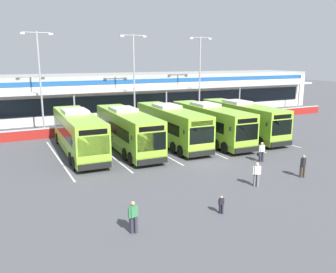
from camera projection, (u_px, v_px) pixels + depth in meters
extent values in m
plane|color=#4C4C51|center=(203.00, 161.00, 28.65)|extent=(200.00, 200.00, 0.00)
cube|color=beige|center=(106.00, 96.00, 51.63)|extent=(70.00, 10.00, 5.50)
cube|color=#19232D|center=(117.00, 103.00, 47.35)|extent=(66.00, 0.08, 2.20)
cube|color=navy|center=(116.00, 82.00, 46.72)|extent=(68.00, 0.08, 0.60)
cube|color=beige|center=(120.00, 90.00, 45.64)|extent=(67.00, 3.00, 0.24)
cube|color=gray|center=(105.00, 76.00, 50.98)|extent=(70.00, 10.00, 0.50)
cylinder|color=#999999|center=(75.00, 110.00, 42.34)|extent=(0.20, 0.20, 4.20)
cylinder|color=#999999|center=(166.00, 104.00, 47.76)|extent=(0.20, 0.20, 4.20)
cylinder|color=#999999|center=(239.00, 100.00, 53.19)|extent=(0.20, 0.20, 4.20)
cylinder|color=#999999|center=(299.00, 96.00, 58.61)|extent=(0.20, 0.20, 4.20)
cube|color=maroon|center=(137.00, 125.00, 41.20)|extent=(60.00, 0.36, 1.00)
cube|color=#B2B2B2|center=(137.00, 121.00, 41.09)|extent=(60.00, 0.40, 0.10)
cube|color=#8CC633|center=(78.00, 132.00, 30.38)|extent=(2.97, 12.08, 3.19)
cube|color=olive|center=(79.00, 147.00, 30.67)|extent=(2.99, 12.10, 0.56)
cube|color=black|center=(77.00, 129.00, 30.69)|extent=(2.92, 9.69, 0.96)
cube|color=black|center=(94.00, 146.00, 25.07)|extent=(2.31, 0.18, 1.40)
cube|color=black|center=(93.00, 132.00, 24.85)|extent=(2.05, 0.15, 0.40)
cube|color=silver|center=(75.00, 111.00, 30.90)|extent=(2.15, 2.87, 0.28)
cube|color=black|center=(95.00, 166.00, 25.30)|extent=(2.45, 0.25, 0.44)
cube|color=black|center=(112.00, 138.00, 25.90)|extent=(0.08, 0.12, 0.36)
cube|color=black|center=(72.00, 142.00, 24.71)|extent=(0.08, 0.12, 0.36)
cylinder|color=black|center=(82.00, 136.00, 35.25)|extent=(0.36, 1.05, 1.04)
cylinder|color=black|center=(58.00, 139.00, 34.28)|extent=(0.36, 1.05, 1.04)
cylinder|color=black|center=(102.00, 155.00, 28.33)|extent=(0.36, 1.05, 1.04)
cylinder|color=black|center=(71.00, 159.00, 27.36)|extent=(0.36, 1.05, 1.04)
cylinder|color=black|center=(106.00, 160.00, 27.08)|extent=(0.36, 1.05, 1.04)
cylinder|color=black|center=(75.00, 163.00, 26.11)|extent=(0.36, 1.05, 1.04)
cube|color=#8CC633|center=(127.00, 130.00, 31.60)|extent=(2.97, 12.08, 3.19)
cube|color=olive|center=(127.00, 144.00, 31.89)|extent=(2.99, 12.10, 0.56)
cube|color=black|center=(126.00, 126.00, 31.91)|extent=(2.92, 9.69, 0.96)
cube|color=black|center=(152.00, 142.00, 26.29)|extent=(2.31, 0.18, 1.40)
cube|color=black|center=(152.00, 129.00, 26.06)|extent=(2.05, 0.15, 0.40)
cube|color=silver|center=(123.00, 109.00, 32.12)|extent=(2.15, 2.87, 0.28)
cube|color=black|center=(152.00, 161.00, 26.52)|extent=(2.45, 0.25, 0.44)
cube|color=black|center=(167.00, 135.00, 27.12)|extent=(0.08, 0.12, 0.36)
cube|color=black|center=(132.00, 138.00, 25.93)|extent=(0.08, 0.12, 0.36)
cylinder|color=black|center=(125.00, 134.00, 36.47)|extent=(0.36, 1.05, 1.04)
cylinder|color=black|center=(102.00, 136.00, 35.50)|extent=(0.36, 1.05, 1.04)
cylinder|color=black|center=(153.00, 151.00, 29.55)|extent=(0.36, 1.05, 1.04)
cylinder|color=black|center=(126.00, 154.00, 28.58)|extent=(0.36, 1.05, 1.04)
cylinder|color=black|center=(159.00, 155.00, 28.30)|extent=(0.36, 1.05, 1.04)
cylinder|color=black|center=(131.00, 159.00, 27.33)|extent=(0.36, 1.05, 1.04)
cube|color=#8CC633|center=(171.00, 125.00, 33.83)|extent=(2.97, 12.08, 3.19)
cube|color=olive|center=(171.00, 138.00, 34.12)|extent=(2.99, 12.10, 0.56)
cube|color=black|center=(169.00, 122.00, 34.14)|extent=(2.92, 9.69, 0.96)
cube|color=black|center=(202.00, 135.00, 28.52)|extent=(2.31, 0.18, 1.40)
cube|color=black|center=(202.00, 123.00, 28.29)|extent=(2.05, 0.15, 0.40)
cube|color=silver|center=(167.00, 106.00, 34.35)|extent=(2.15, 2.87, 0.28)
cube|color=black|center=(202.00, 153.00, 28.74)|extent=(2.45, 0.25, 0.44)
cube|color=black|center=(215.00, 129.00, 29.34)|extent=(0.08, 0.12, 0.36)
cube|color=black|center=(184.00, 132.00, 28.16)|extent=(0.08, 0.12, 0.36)
cylinder|color=black|center=(163.00, 129.00, 38.70)|extent=(0.36, 1.05, 1.04)
cylinder|color=black|center=(143.00, 131.00, 37.73)|extent=(0.36, 1.05, 1.04)
cylinder|color=black|center=(198.00, 145.00, 31.78)|extent=(0.36, 1.05, 1.04)
cylinder|color=black|center=(174.00, 147.00, 30.80)|extent=(0.36, 1.05, 1.04)
cylinder|color=black|center=(206.00, 148.00, 30.53)|extent=(0.36, 1.05, 1.04)
cylinder|color=black|center=(181.00, 151.00, 29.56)|extent=(0.36, 1.05, 1.04)
cube|color=#8CC633|center=(210.00, 123.00, 34.98)|extent=(2.97, 12.08, 3.19)
cube|color=olive|center=(210.00, 136.00, 35.26)|extent=(2.99, 12.10, 0.56)
cube|color=black|center=(208.00, 120.00, 35.28)|extent=(2.92, 9.69, 0.96)
cube|color=black|center=(247.00, 132.00, 29.66)|extent=(2.31, 0.18, 1.40)
cube|color=black|center=(247.00, 121.00, 29.44)|extent=(2.05, 0.15, 0.40)
cube|color=silver|center=(205.00, 104.00, 35.49)|extent=(2.15, 2.87, 0.28)
cube|color=black|center=(247.00, 150.00, 29.89)|extent=(2.45, 0.25, 0.44)
cube|color=black|center=(258.00, 126.00, 30.49)|extent=(0.08, 0.12, 0.36)
cube|color=black|center=(230.00, 129.00, 29.31)|extent=(0.08, 0.12, 0.36)
cylinder|color=black|center=(198.00, 127.00, 39.85)|extent=(0.36, 1.05, 1.04)
cylinder|color=black|center=(179.00, 129.00, 38.88)|extent=(0.36, 1.05, 1.04)
cylinder|color=black|center=(238.00, 142.00, 32.92)|extent=(0.36, 1.05, 1.04)
cylinder|color=black|center=(217.00, 144.00, 31.95)|extent=(0.36, 1.05, 1.04)
cylinder|color=black|center=(248.00, 145.00, 31.68)|extent=(0.36, 1.05, 1.04)
cylinder|color=black|center=(225.00, 148.00, 30.71)|extent=(0.36, 1.05, 1.04)
cube|color=#8CC633|center=(242.00, 119.00, 37.08)|extent=(2.97, 12.08, 3.19)
cube|color=olive|center=(241.00, 131.00, 37.37)|extent=(2.99, 12.10, 0.56)
cube|color=black|center=(240.00, 116.00, 37.39)|extent=(2.92, 9.69, 0.96)
cube|color=black|center=(282.00, 128.00, 31.77)|extent=(2.31, 0.18, 1.40)
cube|color=black|center=(282.00, 117.00, 31.55)|extent=(2.05, 0.15, 0.40)
cube|color=silver|center=(237.00, 102.00, 37.60)|extent=(2.15, 2.87, 0.28)
cube|color=black|center=(281.00, 144.00, 32.00)|extent=(2.45, 0.25, 0.44)
cube|color=black|center=(291.00, 122.00, 32.60)|extent=(0.08, 0.12, 0.36)
cube|color=black|center=(267.00, 124.00, 31.41)|extent=(0.08, 0.12, 0.36)
cylinder|color=black|center=(227.00, 124.00, 41.95)|extent=(0.36, 1.05, 1.04)
cylinder|color=black|center=(209.00, 126.00, 40.98)|extent=(0.36, 1.05, 1.04)
cylinder|color=black|center=(270.00, 137.00, 35.03)|extent=(0.36, 1.05, 1.04)
cylinder|color=black|center=(251.00, 139.00, 34.06)|extent=(0.36, 1.05, 1.04)
cylinder|color=black|center=(280.00, 140.00, 33.78)|extent=(0.36, 1.05, 1.04)
cylinder|color=black|center=(260.00, 142.00, 32.81)|extent=(0.36, 1.05, 1.04)
cube|color=silver|center=(58.00, 158.00, 29.30)|extent=(0.14, 13.00, 0.01)
cube|color=silver|center=(107.00, 152.00, 31.13)|extent=(0.14, 13.00, 0.01)
cube|color=silver|center=(150.00, 147.00, 32.97)|extent=(0.14, 13.00, 0.01)
cube|color=silver|center=(189.00, 143.00, 34.81)|extent=(0.14, 13.00, 0.01)
cube|color=silver|center=(224.00, 138.00, 36.65)|extent=(0.14, 13.00, 0.01)
cube|color=silver|center=(255.00, 135.00, 38.48)|extent=(0.14, 13.00, 0.01)
cube|color=#33333D|center=(260.00, 157.00, 28.29)|extent=(0.15, 0.19, 0.84)
cube|color=#33333D|center=(263.00, 157.00, 28.25)|extent=(0.15, 0.19, 0.84)
cube|color=silver|center=(262.00, 148.00, 28.12)|extent=(0.35, 0.24, 0.56)
cube|color=silver|center=(260.00, 149.00, 28.04)|extent=(0.10, 0.10, 0.54)
cube|color=silver|center=(264.00, 148.00, 28.21)|extent=(0.10, 0.10, 0.54)
sphere|color=tan|center=(262.00, 144.00, 28.04)|extent=(0.22, 0.22, 0.22)
cube|color=black|center=(258.00, 154.00, 28.13)|extent=(0.14, 0.29, 0.22)
cylinder|color=black|center=(259.00, 152.00, 28.09)|extent=(0.02, 0.02, 0.16)
cube|color=#33333D|center=(131.00, 225.00, 16.62)|extent=(0.18, 0.21, 0.84)
cube|color=#33333D|center=(135.00, 225.00, 16.64)|extent=(0.18, 0.21, 0.84)
cube|color=#387F4C|center=(133.00, 211.00, 16.48)|extent=(0.39, 0.30, 0.56)
cube|color=#387F4C|center=(129.00, 213.00, 16.34)|extent=(0.11, 0.12, 0.54)
cube|color=#387F4C|center=(137.00, 210.00, 16.63)|extent=(0.11, 0.12, 0.54)
sphere|color=tan|center=(133.00, 203.00, 16.39)|extent=(0.22, 0.22, 0.22)
cube|color=black|center=(220.00, 209.00, 18.79)|extent=(0.10, 0.12, 0.52)
cube|color=black|center=(222.00, 209.00, 18.75)|extent=(0.10, 0.12, 0.52)
cube|color=black|center=(221.00, 201.00, 18.68)|extent=(0.23, 0.16, 0.35)
cube|color=black|center=(219.00, 202.00, 18.64)|extent=(0.06, 0.07, 0.33)
cube|color=black|center=(224.00, 201.00, 18.72)|extent=(0.06, 0.07, 0.33)
sphere|color=tan|center=(221.00, 197.00, 18.62)|extent=(0.14, 0.14, 0.14)
cube|color=slate|center=(255.00, 180.00, 22.82)|extent=(0.20, 0.22, 0.84)
cube|color=slate|center=(258.00, 180.00, 22.71)|extent=(0.20, 0.22, 0.84)
cube|color=silver|center=(257.00, 170.00, 22.61)|extent=(0.40, 0.34, 0.56)
cube|color=silver|center=(254.00, 170.00, 22.61)|extent=(0.12, 0.13, 0.54)
cube|color=silver|center=(260.00, 170.00, 22.63)|extent=(0.12, 0.13, 0.54)
sphere|color=#DBB293|center=(257.00, 164.00, 22.53)|extent=(0.22, 0.22, 0.22)
cube|color=#4C4238|center=(301.00, 172.00, 24.51)|extent=(0.17, 0.20, 0.84)
cube|color=#4C4238|center=(304.00, 172.00, 24.51)|extent=(0.17, 0.20, 0.84)
cube|color=black|center=(303.00, 162.00, 24.35)|extent=(0.37, 0.28, 0.56)
cube|color=black|center=(301.00, 163.00, 24.23)|extent=(0.11, 0.11, 0.54)
cube|color=black|center=(305.00, 162.00, 24.49)|extent=(0.11, 0.11, 0.54)
sphere|color=tan|center=(304.00, 157.00, 24.27)|extent=(0.22, 0.22, 0.22)
cylinder|color=#9E9EA3|center=(41.00, 84.00, 37.82)|extent=(0.20, 0.20, 11.00)
cylinder|color=#9E9EA3|center=(37.00, 33.00, 36.67)|extent=(2.80, 0.10, 0.10)
cube|color=silver|center=(22.00, 33.00, 36.08)|extent=(0.44, 0.28, 0.20)
cube|color=silver|center=(51.00, 34.00, 37.30)|extent=(0.44, 0.28, 0.20)
cylinder|color=#9E9EA3|center=(134.00, 82.00, 42.04)|extent=(0.20, 0.20, 11.00)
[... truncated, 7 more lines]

